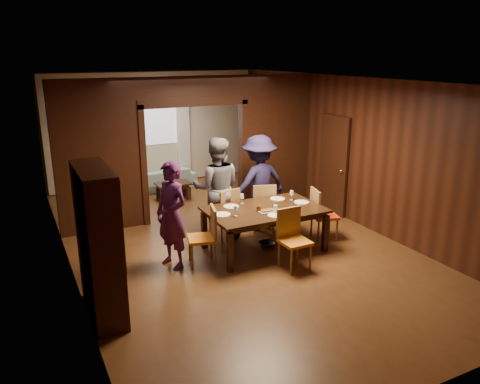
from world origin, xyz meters
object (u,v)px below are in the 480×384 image
chair_right (325,214)px  hutch (99,244)px  person_purple (172,215)px  dining_table (264,229)px  chair_far_l (224,213)px  person_navy (259,183)px  chair_near (295,240)px  chair_far_r (262,207)px  chair_left (202,237)px  sofa (160,179)px  person_grey (217,188)px  coffee_table (173,191)px

chair_right → hutch: size_ratio=0.48×
person_purple → dining_table: size_ratio=0.88×
chair_far_l → hutch: hutch is taller
dining_table → hutch: 3.13m
person_navy → chair_near: person_navy is taller
chair_far_r → chair_far_l: bearing=17.6°
chair_right → chair_far_r: bearing=57.0°
chair_far_l → chair_far_r: (0.82, -0.01, 0.00)m
person_navy → chair_right: size_ratio=1.91×
chair_far_l → hutch: 3.11m
chair_left → chair_far_r: same height
chair_far_r → sofa: bearing=-57.3°
chair_right → person_purple: bearing=101.5°
chair_far_l → dining_table: bearing=102.8°
person_purple → chair_right: person_purple is taller
person_grey → coffee_table: person_grey is taller
coffee_table → chair_near: (0.55, -4.39, 0.28)m
sofa → coffee_table: (0.04, -0.94, -0.06)m
chair_far_r → chair_right: bearing=150.5°
person_purple → sofa: size_ratio=0.96×
sofa → chair_near: (0.59, -5.33, 0.22)m
coffee_table → chair_left: (-0.73, -3.59, 0.28)m
coffee_table → chair_left: bearing=-101.4°
dining_table → chair_far_l: chair_far_l is taller
person_purple → chair_left: bearing=47.8°
person_navy → sofa: person_navy is taller
sofa → chair_far_r: 3.76m
dining_table → chair_far_l: size_ratio=2.05×
chair_far_r → chair_near: same height
coffee_table → chair_far_l: bearing=-88.3°
dining_table → chair_near: size_ratio=2.05×
sofa → hutch: hutch is taller
chair_left → hutch: hutch is taller
person_navy → person_grey: bearing=-4.2°
person_navy → coffee_table: person_navy is taller
sofa → person_purple: bearing=67.8°
sofa → chair_far_l: 3.63m
person_navy → chair_near: bearing=72.1°
dining_table → chair_far_r: (0.42, 0.83, 0.10)m
sofa → chair_far_l: size_ratio=1.86×
person_grey → sofa: size_ratio=1.04×
dining_table → chair_far_r: size_ratio=2.05×
chair_left → chair_far_l: size_ratio=1.00×
person_purple → hutch: size_ratio=0.87×
chair_far_r → dining_table: bearing=81.1°
coffee_table → chair_far_r: (0.90, -2.69, 0.28)m
sofa → chair_near: 5.37m
chair_far_l → chair_right: bearing=138.3°
coffee_table → sofa: bearing=92.6°
coffee_table → chair_right: chair_right is taller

